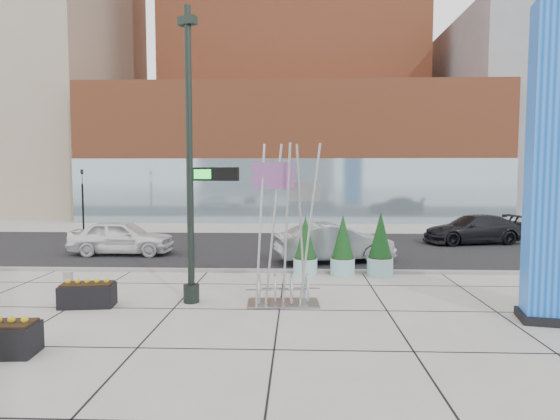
{
  "coord_description": "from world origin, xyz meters",
  "views": [
    {
      "loc": [
        1.49,
        -13.84,
        3.79
      ],
      "look_at": [
        0.9,
        2.0,
        2.58
      ],
      "focal_mm": 30.0,
      "sensor_mm": 36.0,
      "label": 1
    }
  ],
  "objects_px": {
    "concrete_bollard": "(68,281)",
    "car_white_west": "(122,237)",
    "public_art_sculpture": "(284,263)",
    "lamp_post": "(190,184)",
    "car_silver_mid": "(334,243)",
    "overhead_street_sign": "(211,183)"
  },
  "relations": [
    {
      "from": "overhead_street_sign",
      "to": "car_silver_mid",
      "type": "distance_m",
      "value": 6.38
    },
    {
      "from": "overhead_street_sign",
      "to": "car_white_west",
      "type": "bearing_deg",
      "value": 152.95
    },
    {
      "from": "lamp_post",
      "to": "public_art_sculpture",
      "type": "distance_m",
      "value": 3.57
    },
    {
      "from": "public_art_sculpture",
      "to": "car_white_west",
      "type": "distance_m",
      "value": 11.37
    },
    {
      "from": "lamp_post",
      "to": "car_white_west",
      "type": "bearing_deg",
      "value": 122.51
    },
    {
      "from": "concrete_bollard",
      "to": "car_silver_mid",
      "type": "distance_m",
      "value": 10.53
    },
    {
      "from": "public_art_sculpture",
      "to": "concrete_bollard",
      "type": "relative_size",
      "value": 7.67
    },
    {
      "from": "public_art_sculpture",
      "to": "car_silver_mid",
      "type": "bearing_deg",
      "value": 70.61
    },
    {
      "from": "public_art_sculpture",
      "to": "concrete_bollard",
      "type": "bearing_deg",
      "value": 166.29
    },
    {
      "from": "overhead_street_sign",
      "to": "car_silver_mid",
      "type": "xyz_separation_m",
      "value": [
        4.68,
        3.44,
        -2.63
      ]
    },
    {
      "from": "concrete_bollard",
      "to": "car_white_west",
      "type": "distance_m",
      "value": 6.87
    },
    {
      "from": "public_art_sculpture",
      "to": "concrete_bollard",
      "type": "distance_m",
      "value": 7.29
    },
    {
      "from": "lamp_post",
      "to": "car_silver_mid",
      "type": "xyz_separation_m",
      "value": [
        4.73,
        6.55,
        -2.68
      ]
    },
    {
      "from": "car_white_west",
      "to": "car_silver_mid",
      "type": "distance_m",
      "value": 9.99
    },
    {
      "from": "lamp_post",
      "to": "car_white_west",
      "type": "height_order",
      "value": "lamp_post"
    },
    {
      "from": "car_white_west",
      "to": "concrete_bollard",
      "type": "bearing_deg",
      "value": -174.12
    },
    {
      "from": "lamp_post",
      "to": "concrete_bollard",
      "type": "distance_m",
      "value": 5.55
    },
    {
      "from": "overhead_street_sign",
      "to": "public_art_sculpture",
      "type": "bearing_deg",
      "value": -33.35
    },
    {
      "from": "concrete_bollard",
      "to": "overhead_street_sign",
      "type": "bearing_deg",
      "value": 22.72
    },
    {
      "from": "car_white_west",
      "to": "car_silver_mid",
      "type": "bearing_deg",
      "value": -99.43
    },
    {
      "from": "public_art_sculpture",
      "to": "overhead_street_sign",
      "type": "height_order",
      "value": "public_art_sculpture"
    },
    {
      "from": "concrete_bollard",
      "to": "car_white_west",
      "type": "xyz_separation_m",
      "value": [
        -0.79,
        6.8,
        0.51
      ]
    }
  ]
}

